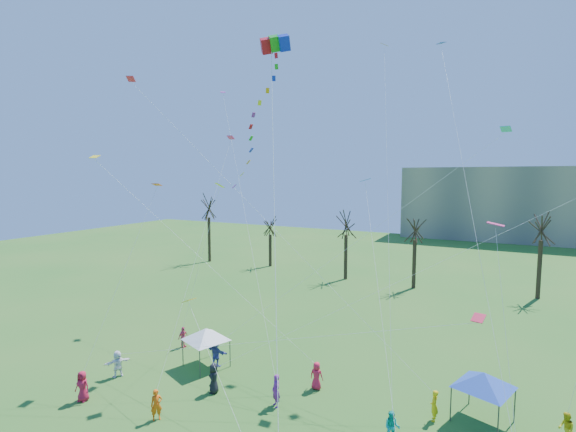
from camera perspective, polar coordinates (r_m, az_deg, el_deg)
The scene contains 7 objects.
distant_building at distance 96.15m, azimuth 34.46°, elevation 1.32°, with size 60.00×14.00×15.00m, color gray.
bare_tree_row at distance 50.02m, azimuth 16.35°, elevation -1.96°, with size 69.02×7.81×10.69m.
big_box_kite at distance 23.06m, azimuth -3.89°, elevation 12.98°, with size 4.02×6.02×21.49m.
canopy_tent_white at distance 29.12m, azimuth -11.59°, elevation -16.13°, with size 3.34×3.34×2.68m.
canopy_tent_blue at distance 25.07m, azimuth 26.09°, elevation -20.22°, with size 3.43×3.43×2.74m.
festival_crowd at distance 23.95m, azimuth -2.34°, elevation -24.86°, with size 25.97×10.57×1.85m.
small_kites_aloft at distance 25.42m, azimuth 4.47°, elevation 6.88°, with size 30.61×20.30×33.20m.
Camera 1 is at (9.43, -13.17, 12.99)m, focal length 25.00 mm.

